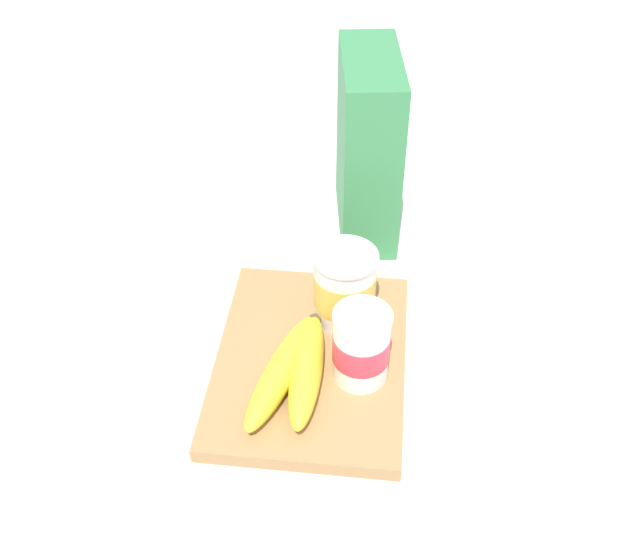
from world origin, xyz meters
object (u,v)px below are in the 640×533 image
Objects in this scene: yogurt_cup_back at (361,346)px; banana_bunch at (292,370)px; cereal_box at (368,147)px; yogurt_cup_front at (345,287)px; cutting_board at (311,361)px.

yogurt_cup_back is 0.08m from banana_bunch.
cereal_box is 0.22m from yogurt_cup_front.
yogurt_cup_front is 0.52× the size of banana_bunch.
yogurt_cup_back is 0.51× the size of banana_bunch.
yogurt_cup_back is at bearing 70.57° from cutting_board.
yogurt_cup_front is at bearing -164.28° from yogurt_cup_back.
banana_bunch is (0.11, -0.05, -0.03)m from yogurt_cup_front.
yogurt_cup_front is (0.21, -0.01, -0.06)m from cereal_box.
yogurt_cup_back reaches higher than banana_bunch.
cutting_board is 0.09m from yogurt_cup_front.
cereal_box reaches higher than banana_bunch.
yogurt_cup_front is at bearing 168.53° from cereal_box.
yogurt_cup_back is at bearing 174.38° from cereal_box.
cutting_board is 1.14× the size of cereal_box.
banana_bunch reaches higher than cutting_board.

